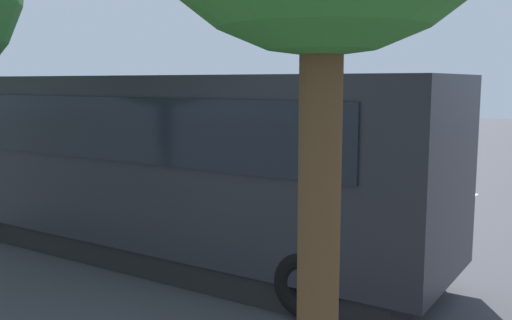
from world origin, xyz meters
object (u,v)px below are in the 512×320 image
(tour_bus, at_px, (158,166))
(parked_motorcycle_silver, at_px, (188,200))
(spectator_left, at_px, (239,174))
(traffic_cone, at_px, (301,174))
(stunt_motorcycle, at_px, (234,150))
(spectator_centre, at_px, (195,169))
(spectator_far_left, at_px, (281,180))

(tour_bus, relative_size, parked_motorcycle_silver, 5.16)
(tour_bus, bearing_deg, spectator_left, -78.83)
(spectator_left, height_order, traffic_cone, spectator_left)
(stunt_motorcycle, height_order, traffic_cone, stunt_motorcycle)
(spectator_centre, xyz_separation_m, traffic_cone, (0.10, -4.95, -0.77))
(spectator_left, bearing_deg, spectator_centre, 14.18)
(tour_bus, xyz_separation_m, stunt_motorcycle, (4.06, -7.26, -0.68))
(parked_motorcycle_silver, distance_m, traffic_cone, 5.69)
(spectator_centre, bearing_deg, spectator_left, -165.82)
(spectator_left, relative_size, parked_motorcycle_silver, 0.83)
(spectator_far_left, bearing_deg, spectator_left, -11.65)
(spectator_left, relative_size, traffic_cone, 2.70)
(spectator_far_left, xyz_separation_m, traffic_cone, (2.59, -4.95, -0.75))
(spectator_centre, bearing_deg, spectator_far_left, 180.00)
(parked_motorcycle_silver, relative_size, traffic_cone, 3.25)
(spectator_left, xyz_separation_m, traffic_cone, (1.22, -4.67, -0.71))
(tour_bus, bearing_deg, spectator_far_left, -104.68)
(spectator_centre, height_order, stunt_motorcycle, spectator_centre)
(spectator_left, xyz_separation_m, spectator_centre, (1.12, 0.28, 0.05))
(tour_bus, xyz_separation_m, spectator_far_left, (-0.75, -2.87, -0.59))
(traffic_cone, bearing_deg, spectator_left, 104.60)
(parked_motorcycle_silver, distance_m, stunt_motorcycle, 5.80)
(parked_motorcycle_silver, bearing_deg, spectator_centre, -59.31)
(tour_bus, bearing_deg, traffic_cone, -76.77)
(spectator_centre, height_order, traffic_cone, spectator_centre)
(tour_bus, height_order, stunt_motorcycle, tour_bus)
(spectator_far_left, distance_m, stunt_motorcycle, 6.51)
(spectator_far_left, distance_m, parked_motorcycle_silver, 2.27)
(spectator_far_left, bearing_deg, tour_bus, 75.32)
(spectator_centre, distance_m, traffic_cone, 5.01)
(spectator_left, xyz_separation_m, parked_motorcycle_silver, (0.70, 0.99, -0.54))
(tour_bus, height_order, spectator_centre, tour_bus)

